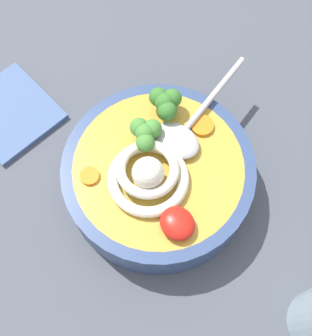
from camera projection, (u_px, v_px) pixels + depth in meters
table_slab at (164, 198)px, 60.16cm from camera, size 93.74×93.74×4.11cm
soup_bowl at (156, 178)px, 55.60cm from camera, size 23.59×23.59×6.37cm
noodle_pile at (148, 175)px, 50.99cm from camera, size 10.59×10.38×4.26cm
soup_spoon at (183, 132)px, 53.82cm from camera, size 8.00×17.47×1.60cm
chili_sauce_dollop at (177, 223)px, 49.04cm from camera, size 4.20×3.78×1.89cm
broccoli_floret_far at (166, 102)px, 53.76cm from camera, size 4.67×4.02×3.70cm
broccoli_floret_beside_noodles at (146, 133)px, 52.19cm from camera, size 4.45×3.83×3.52cm
carrot_slice_rear at (202, 126)px, 54.80cm from camera, size 2.87×2.87×0.54cm
carrot_slice_extra_a at (90, 176)px, 52.12cm from camera, size 2.32×2.32×0.45cm
folded_napkin at (10, 112)px, 62.78cm from camera, size 13.64×12.59×0.80cm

